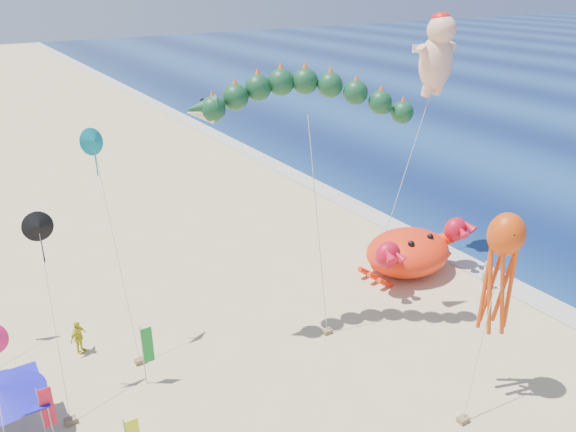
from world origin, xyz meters
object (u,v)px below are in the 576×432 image
object	(u,v)px
dragon_kite	(305,105)
cherub_kite	(437,53)
crab_inflatable	(409,251)
octopus_kite	(501,264)

from	to	relation	value
dragon_kite	cherub_kite	bearing A→B (deg)	15.64
crab_inflatable	octopus_kite	distance (m)	12.42
dragon_kite	crab_inflatable	bearing A→B (deg)	5.97
crab_inflatable	dragon_kite	distance (m)	14.08
dragon_kite	cherub_kite	size ratio (longest dim) A/B	0.85
cherub_kite	octopus_kite	size ratio (longest dim) A/B	1.78
dragon_kite	cherub_kite	distance (m)	12.92
dragon_kite	cherub_kite	xyz separation A→B (m)	(12.39, 3.47, 1.24)
cherub_kite	octopus_kite	distance (m)	16.73
octopus_kite	crab_inflatable	bearing A→B (deg)	64.25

